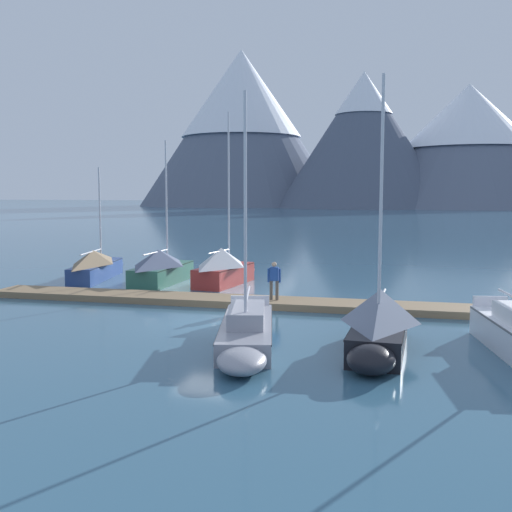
% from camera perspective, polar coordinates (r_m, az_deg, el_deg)
% --- Properties ---
extents(ground_plane, '(700.00, 700.00, 0.00)m').
position_cam_1_polar(ground_plane, '(23.41, -4.32, -6.35)').
color(ground_plane, '#335B75').
extents(mountain_west_summit, '(79.20, 79.20, 59.90)m').
position_cam_1_polar(mountain_west_summit, '(239.39, -1.39, 12.49)').
color(mountain_west_summit, slate).
rests_on(mountain_west_summit, ground).
extents(mountain_central_massif, '(58.34, 58.34, 45.43)m').
position_cam_1_polar(mountain_central_massif, '(209.68, 10.12, 10.89)').
color(mountain_central_massif, '#4C566B').
rests_on(mountain_central_massif, ground).
extents(mountain_shoulder_ridge, '(81.18, 81.18, 42.12)m').
position_cam_1_polar(mountain_shoulder_ridge, '(223.30, 19.42, 10.14)').
color(mountain_shoulder_ridge, slate).
rests_on(mountain_shoulder_ridge, ground).
extents(dock, '(24.56, 3.53, 0.30)m').
position_cam_1_polar(dock, '(27.07, -1.24, -4.33)').
color(dock, '#846B4C').
rests_on(dock, ground).
extents(sailboat_nearest_berth, '(3.06, 7.50, 6.48)m').
position_cam_1_polar(sailboat_nearest_berth, '(36.19, -14.81, -0.81)').
color(sailboat_nearest_berth, navy).
rests_on(sailboat_nearest_berth, ground).
extents(sailboat_second_berth, '(2.23, 6.31, 7.91)m').
position_cam_1_polar(sailboat_second_berth, '(33.92, -8.82, -0.99)').
color(sailboat_second_berth, '#336B56').
rests_on(sailboat_second_berth, ground).
extents(sailboat_mid_dock_port, '(2.25, 5.65, 9.36)m').
position_cam_1_polar(sailboat_mid_dock_port, '(32.99, -2.95, -1.02)').
color(sailboat_mid_dock_port, '#B2332D').
rests_on(sailboat_mid_dock_port, ground).
extents(sailboat_mid_dock_starboard, '(3.51, 7.78, 8.11)m').
position_cam_1_polar(sailboat_mid_dock_starboard, '(19.74, -0.95, -7.21)').
color(sailboat_mid_dock_starboard, '#93939E').
rests_on(sailboat_mid_dock_starboard, ground).
extents(sailboat_far_berth, '(1.88, 5.78, 8.53)m').
position_cam_1_polar(sailboat_far_berth, '(19.41, 11.57, -6.28)').
color(sailboat_far_berth, black).
rests_on(sailboat_far_berth, ground).
extents(person_on_dock, '(0.58, 0.28, 1.69)m').
position_cam_1_polar(person_on_dock, '(26.44, 1.73, -2.13)').
color(person_on_dock, brown).
rests_on(person_on_dock, dock).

